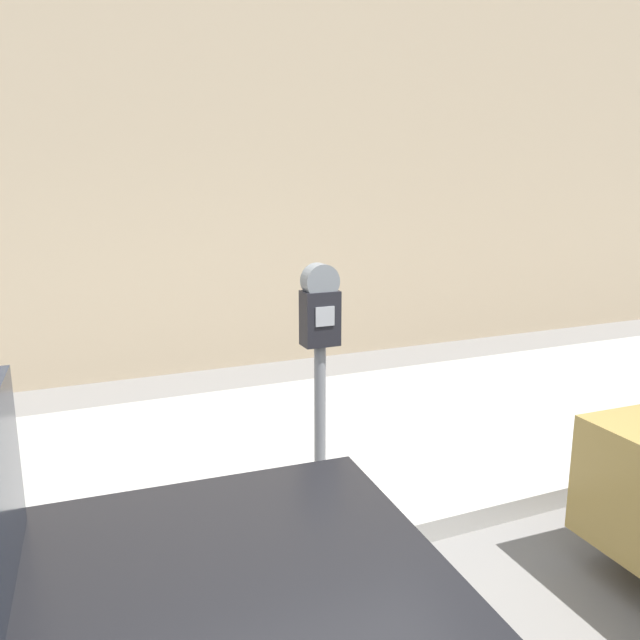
{
  "coord_description": "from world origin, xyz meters",
  "views": [
    {
      "loc": [
        -0.82,
        -1.99,
        2.08
      ],
      "look_at": [
        0.48,
        1.04,
        1.35
      ],
      "focal_mm": 35.0,
      "sensor_mm": 36.0,
      "label": 1
    }
  ],
  "objects": [
    {
      "name": "parking_meter",
      "position": [
        0.48,
        1.04,
        1.21
      ],
      "size": [
        0.2,
        0.13,
        1.53
      ],
      "color": "slate",
      "rests_on": "sidewalk"
    },
    {
      "name": "building_facade",
      "position": [
        0.0,
        4.92,
        2.42
      ],
      "size": [
        24.0,
        0.3,
        4.83
      ],
      "color": "tan",
      "rests_on": "ground_plane"
    },
    {
      "name": "sidewalk",
      "position": [
        0.0,
        2.2,
        0.07
      ],
      "size": [
        24.0,
        2.8,
        0.14
      ],
      "color": "#9E9B96",
      "rests_on": "ground_plane"
    }
  ]
}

